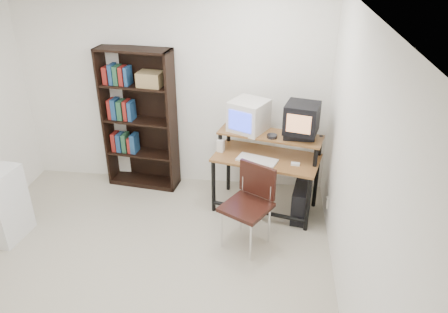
# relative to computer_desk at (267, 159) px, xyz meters

# --- Properties ---
(floor) EXTENTS (4.00, 4.00, 0.01)m
(floor) POSITION_rel_computer_desk_xyz_m (-1.26, -1.41, -0.70)
(floor) COLOR beige
(floor) RESTS_ON ground
(ceiling) EXTENTS (4.00, 4.00, 0.01)m
(ceiling) POSITION_rel_computer_desk_xyz_m (-1.26, -1.41, 1.91)
(ceiling) COLOR white
(ceiling) RESTS_ON back_wall
(back_wall) EXTENTS (4.00, 0.01, 2.60)m
(back_wall) POSITION_rel_computer_desk_xyz_m (-1.26, 0.59, 0.61)
(back_wall) COLOR white
(back_wall) RESTS_ON floor
(right_wall) EXTENTS (0.01, 4.00, 2.60)m
(right_wall) POSITION_rel_computer_desk_xyz_m (0.74, -1.41, 0.61)
(right_wall) COLOR white
(right_wall) RESTS_ON floor
(computer_desk) EXTENTS (1.35, 0.90, 0.98)m
(computer_desk) POSITION_rel_computer_desk_xyz_m (0.00, 0.00, 0.00)
(computer_desk) COLOR brown
(computer_desk) RESTS_ON floor
(crt_monitor) EXTENTS (0.54, 0.54, 0.38)m
(crt_monitor) POSITION_rel_computer_desk_xyz_m (-0.24, 0.20, 0.47)
(crt_monitor) COLOR silver
(crt_monitor) RESTS_ON computer_desk
(vcr) EXTENTS (0.36, 0.26, 0.08)m
(vcr) POSITION_rel_computer_desk_xyz_m (0.35, 0.05, 0.32)
(vcr) COLOR black
(vcr) RESTS_ON computer_desk
(crt_tv) EXTENTS (0.44, 0.44, 0.35)m
(crt_tv) POSITION_rel_computer_desk_xyz_m (0.38, 0.04, 0.53)
(crt_tv) COLOR black
(crt_tv) RESTS_ON vcr
(cd_spindle) EXTENTS (0.14, 0.14, 0.05)m
(cd_spindle) POSITION_rel_computer_desk_xyz_m (0.05, -0.01, 0.30)
(cd_spindle) COLOR #26262B
(cd_spindle) RESTS_ON computer_desk
(keyboard) EXTENTS (0.51, 0.35, 0.03)m
(keyboard) POSITION_rel_computer_desk_xyz_m (-0.11, -0.14, 0.05)
(keyboard) COLOR silver
(keyboard) RESTS_ON computer_desk
(mousepad) EXTENTS (0.28, 0.26, 0.01)m
(mousepad) POSITION_rel_computer_desk_xyz_m (0.31, -0.20, 0.03)
(mousepad) COLOR black
(mousepad) RESTS_ON computer_desk
(mouse) EXTENTS (0.11, 0.07, 0.03)m
(mouse) POSITION_rel_computer_desk_xyz_m (0.33, -0.19, 0.05)
(mouse) COLOR white
(mouse) RESTS_ON mousepad
(desk_speaker) EXTENTS (0.10, 0.09, 0.17)m
(desk_speaker) POSITION_rel_computer_desk_xyz_m (-0.57, 0.06, 0.11)
(desk_speaker) COLOR silver
(desk_speaker) RESTS_ON computer_desk
(pc_tower) EXTENTS (0.27, 0.48, 0.42)m
(pc_tower) POSITION_rel_computer_desk_xyz_m (0.44, -0.17, -0.48)
(pc_tower) COLOR black
(pc_tower) RESTS_ON floor
(school_chair) EXTENTS (0.64, 0.64, 0.93)m
(school_chair) POSITION_rel_computer_desk_xyz_m (-0.15, -0.70, -0.11)
(school_chair) COLOR black
(school_chair) RESTS_ON floor
(bookshelf) EXTENTS (0.97, 0.43, 1.88)m
(bookshelf) POSITION_rel_computer_desk_xyz_m (-1.68, 0.45, 0.27)
(bookshelf) COLOR black
(bookshelf) RESTS_ON floor
(wall_outlet) EXTENTS (0.02, 0.08, 0.12)m
(wall_outlet) POSITION_rel_computer_desk_xyz_m (0.73, -0.26, -0.39)
(wall_outlet) COLOR beige
(wall_outlet) RESTS_ON right_wall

